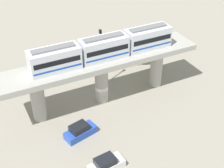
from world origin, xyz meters
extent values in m
plane|color=gray|center=(0.00, 0.00, 0.00)|extent=(120.00, 120.00, 0.00)
cylinder|color=#A8A59E|center=(0.00, -9.38, 3.15)|extent=(1.90, 1.90, 6.31)
cylinder|color=#A8A59E|center=(0.00, 0.00, 3.15)|extent=(1.90, 1.90, 6.31)
cylinder|color=#A8A59E|center=(0.00, 9.38, 3.15)|extent=(1.90, 1.90, 6.31)
cube|color=#A8A59E|center=(0.00, 0.00, 6.71)|extent=(5.20, 28.85, 0.80)
cube|color=silver|center=(0.00, -7.39, 8.61)|extent=(2.60, 6.60, 3.00)
cube|color=black|center=(0.00, -7.39, 8.86)|extent=(2.64, 6.07, 0.70)
cube|color=#1947B2|center=(0.00, -7.39, 7.86)|extent=(2.64, 6.34, 0.24)
cube|color=slate|center=(0.00, -7.39, 10.23)|extent=(1.10, 5.61, 0.24)
cube|color=silver|center=(0.00, -0.44, 8.61)|extent=(2.60, 6.60, 3.00)
cube|color=black|center=(0.00, -0.44, 8.86)|extent=(2.64, 6.07, 0.70)
cube|color=#1947B2|center=(0.00, -0.44, 7.86)|extent=(2.64, 6.34, 0.24)
cube|color=slate|center=(0.00, -0.44, 10.23)|extent=(1.10, 5.61, 0.24)
cube|color=silver|center=(0.00, 6.51, 8.61)|extent=(2.60, 6.60, 3.00)
cube|color=black|center=(0.00, 6.51, 8.86)|extent=(2.64, 6.07, 0.70)
cube|color=#1947B2|center=(0.00, 6.51, 7.86)|extent=(2.64, 6.34, 0.24)
cube|color=slate|center=(0.00, 6.51, 10.23)|extent=(1.10, 5.61, 0.24)
cube|color=#284CB7|center=(-5.70, 5.71, 0.50)|extent=(2.73, 4.50, 1.00)
cube|color=black|center=(-5.70, 5.86, 1.38)|extent=(2.13, 2.62, 0.76)
cube|color=white|center=(-12.27, 5.15, 0.50)|extent=(2.23, 4.37, 1.00)
cube|color=black|center=(-12.27, 5.30, 1.38)|extent=(1.87, 2.46, 0.76)
cylinder|color=brown|center=(6.41, -10.07, 1.46)|extent=(0.36, 0.36, 2.92)
sphere|color=#479342|center=(6.41, -10.07, 3.91)|extent=(3.59, 3.59, 3.59)
cylinder|color=#4C4C51|center=(3.40, -1.52, 4.55)|extent=(0.20, 0.20, 9.11)
cube|color=black|center=(3.40, -1.52, 9.41)|extent=(0.44, 0.28, 0.60)
camera|label=1|loc=(-35.31, 15.96, 29.21)|focal=51.95mm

